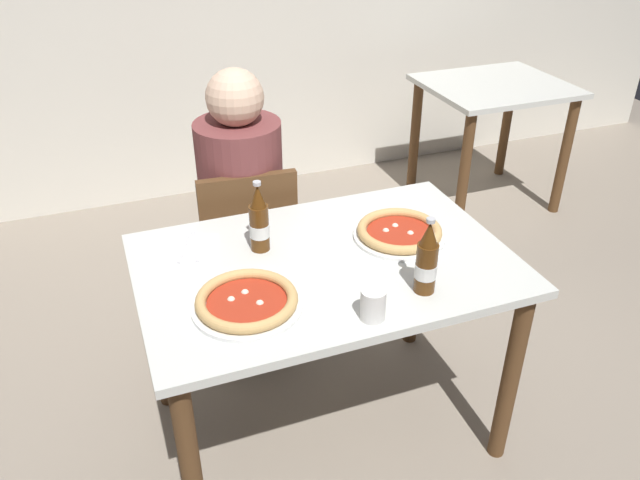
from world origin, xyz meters
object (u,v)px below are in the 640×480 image
Objects in this scene: dining_table_main at (325,290)px; pizza_margherita_near at (399,232)px; pizza_marinara_far at (247,302)px; beer_bottle_left at (427,261)px; napkin_with_cutlery at (190,249)px; chair_behind_table at (247,245)px; beer_bottle_center at (259,221)px; diner_seated at (243,218)px; dining_table_background at (492,110)px; paper_cup at (373,304)px.

pizza_margherita_near is at bearing 9.50° from dining_table_main.
beer_bottle_left reaches higher than pizza_marinara_far.
napkin_with_cutlery is (-0.40, 0.22, 0.12)m from dining_table_main.
beer_bottle_center reaches higher than chair_behind_table.
chair_behind_table is 0.55m from napkin_with_cutlery.
diner_seated reaches higher than napkin_with_cutlery.
beer_bottle_left is at bearing -49.53° from dining_table_main.
napkin_with_cutlery is (-1.99, -1.18, 0.16)m from dining_table_background.
dining_table_main is 4.86× the size of beer_bottle_center.
beer_bottle_center reaches higher than napkin_with_cutlery.
dining_table_main is 0.64m from chair_behind_table.
pizza_marinara_far is at bearing -161.29° from pizza_margherita_near.
pizza_margherita_near is 0.46m from paper_cup.
pizza_marinara_far reaches higher than dining_table_background.
paper_cup is at bearing -52.73° from napkin_with_cutlery.
chair_behind_table reaches higher than dining_table_main.
dining_table_main is at bearing -80.55° from diner_seated.
diner_seated is 4.89× the size of beer_bottle_left.
pizza_marinara_far is at bearing -140.65° from dining_table_background.
pizza_margherita_near is 0.48m from beer_bottle_center.
dining_table_background is at bearing 35.40° from beer_bottle_center.
chair_behind_table is 1.06× the size of dining_table_background.
dining_table_background is 3.62× the size of napkin_with_cutlery.
pizza_margherita_near is at bearing -11.79° from beer_bottle_center.
dining_table_main is 5.43× the size of napkin_with_cutlery.
dining_table_background is 2.19m from beer_bottle_center.
diner_seated is 0.75m from pizza_margherita_near.
dining_table_background is 2.48× the size of pizza_marinara_far.
pizza_margherita_near is 0.97× the size of pizza_marinara_far.
pizza_margherita_near reaches higher than napkin_with_cutlery.
diner_seated reaches higher than chair_behind_table.
chair_behind_table reaches higher than pizza_margherita_near.
chair_behind_table is 2.71× the size of pizza_margherita_near.
dining_table_background is at bearing 50.30° from beer_bottle_left.
diner_seated reaches higher than paper_cup.
dining_table_background is (1.71, 0.79, 0.11)m from chair_behind_table.
dining_table_main is 0.36m from pizza_marinara_far.
chair_behind_table is at bearing 76.28° from pizza_marinara_far.
napkin_with_cutlery is at bearing 127.27° from paper_cup.
dining_table_background is (1.60, 1.40, -0.04)m from dining_table_main.
chair_behind_table reaches higher than napkin_with_cutlery.
chair_behind_table is at bearing 100.67° from dining_table_main.
diner_seated is 0.55m from napkin_with_cutlery.
napkin_with_cutlery reaches higher than dining_table_background.
pizza_margherita_near is at bearing 18.71° from pizza_marinara_far.
napkin_with_cutlery is (-0.29, -0.44, 0.17)m from diner_seated.
dining_table_background is 2.35m from paper_cup.
napkin_with_cutlery is at bearing 150.79° from dining_table_main.
dining_table_main is 12.63× the size of paper_cup.
beer_bottle_left is (-1.38, -1.66, 0.26)m from dining_table_background.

